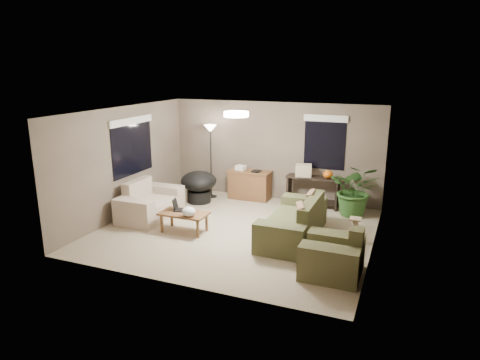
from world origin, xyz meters
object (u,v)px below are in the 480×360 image
at_px(main_sofa, 295,224).
at_px(loveseat, 149,205).
at_px(coffee_table, 184,215).
at_px(console_table, 313,189).
at_px(papasan_chair, 199,184).
at_px(floor_lamp, 210,137).
at_px(houseplant, 355,195).
at_px(desk, 250,185).
at_px(cat_scratching_post, 355,232).
at_px(armchair, 333,257).

bearing_deg(main_sofa, loveseat, -179.17).
distance_m(coffee_table, console_table, 3.40).
bearing_deg(papasan_chair, floor_lamp, 79.65).
xyz_separation_m(floor_lamp, houseplant, (3.72, -0.08, -1.12)).
distance_m(main_sofa, floor_lamp, 3.62).
xyz_separation_m(desk, console_table, (1.66, -0.00, 0.06)).
distance_m(loveseat, desk, 2.72).
bearing_deg(cat_scratching_post, desk, 146.96).
xyz_separation_m(loveseat, houseplant, (4.34, 1.88, 0.18)).
bearing_deg(cat_scratching_post, floor_lamp, 156.70).
bearing_deg(floor_lamp, loveseat, -107.54).
bearing_deg(papasan_chair, armchair, -34.55).
relative_size(loveseat, desk, 1.45).
bearing_deg(houseplant, coffee_table, -143.04).
bearing_deg(armchair, loveseat, 164.43).
relative_size(floor_lamp, houseplant, 1.55).
bearing_deg(armchair, houseplant, 91.07).
height_order(main_sofa, loveseat, same).
relative_size(coffee_table, floor_lamp, 0.52).
relative_size(loveseat, houseplant, 1.30).
bearing_deg(armchair, floor_lamp, 139.81).
height_order(loveseat, console_table, loveseat).
relative_size(coffee_table, console_table, 0.77).
xyz_separation_m(armchair, cat_scratching_post, (0.15, 1.50, -0.08)).
bearing_deg(papasan_chair, main_sofa, -25.80).
height_order(console_table, floor_lamp, floor_lamp).
distance_m(coffee_table, cat_scratching_post, 3.46).
relative_size(armchair, coffee_table, 1.00).
xyz_separation_m(main_sofa, floor_lamp, (-2.78, 1.92, 1.30)).
relative_size(main_sofa, cat_scratching_post, 4.40).
distance_m(loveseat, console_table, 3.94).
height_order(papasan_chair, floor_lamp, floor_lamp).
height_order(main_sofa, papasan_chair, main_sofa).
bearing_deg(loveseat, desk, 53.25).
bearing_deg(papasan_chair, desk, 33.76).
distance_m(console_table, cat_scratching_post, 2.29).
xyz_separation_m(main_sofa, desk, (-1.78, 2.13, 0.08)).
distance_m(desk, cat_scratching_post, 3.49).
xyz_separation_m(coffee_table, floor_lamp, (-0.56, 2.46, 1.24)).
relative_size(armchair, houseplant, 0.81).
distance_m(armchair, console_table, 3.58).
xyz_separation_m(desk, cat_scratching_post, (2.92, -1.90, -0.16)).
relative_size(coffee_table, papasan_chair, 0.91).
relative_size(papasan_chair, floor_lamp, 0.58).
relative_size(main_sofa, console_table, 1.69).
distance_m(coffee_table, papasan_chair, 2.05).
height_order(coffee_table, houseplant, houseplant).
bearing_deg(main_sofa, armchair, -52.08).
bearing_deg(desk, papasan_chair, -146.24).
bearing_deg(floor_lamp, cat_scratching_post, -23.30).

